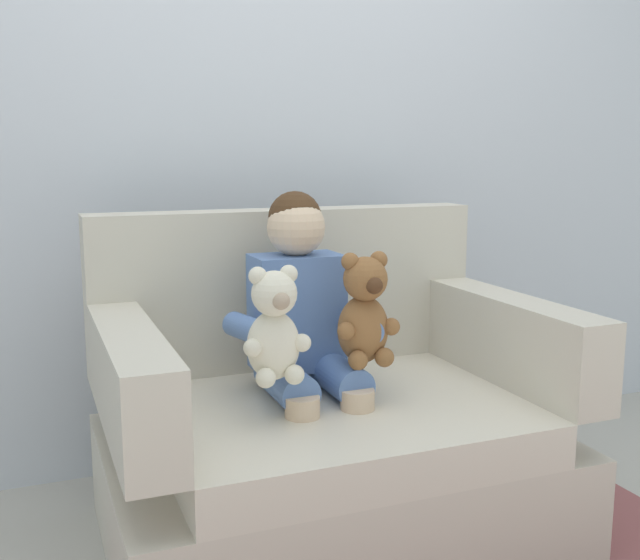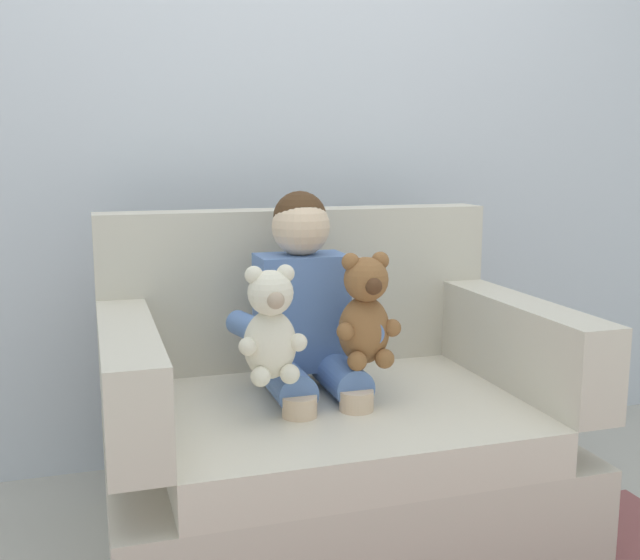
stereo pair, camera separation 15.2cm
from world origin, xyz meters
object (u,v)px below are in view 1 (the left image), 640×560
Objects in this scene: seated_child at (305,321)px; plush_cream at (274,328)px; plush_brown at (365,312)px; armchair at (326,432)px.

seated_child reaches higher than plush_cream.
plush_cream is 0.29m from plush_brown.
plush_brown is (0.28, 0.06, 0.01)m from plush_cream.
seated_child is (-0.06, 0.03, 0.33)m from armchair.
seated_child is 2.62× the size of plush_brown.
plush_brown is at bearing -58.93° from armchair.
plush_cream is at bearing -141.66° from armchair.
seated_child reaches higher than plush_brown.
armchair is 0.46m from plush_cream.
seated_child is at bearing 153.43° from armchair.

